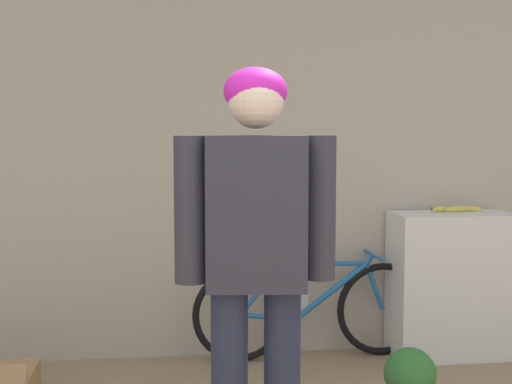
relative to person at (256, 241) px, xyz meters
name	(u,v)px	position (x,y,z in m)	size (l,w,h in m)	color
wall_back	(222,164)	(0.01, 1.81, 0.24)	(8.00, 0.07, 2.60)	#B7AD99
side_shelf	(450,285)	(1.53, 1.56, -0.58)	(0.79, 0.40, 0.97)	white
person	(256,241)	(0.00, 0.00, 0.00)	(0.69, 0.30, 1.79)	#23283D
bicycle	(312,308)	(0.59, 1.62, -0.72)	(1.60, 0.46, 0.71)	black
banana	(455,209)	(1.58, 1.63, -0.07)	(0.36, 0.10, 0.04)	#EAD64C
potted_plant	(410,382)	(0.88, 0.51, -0.84)	(0.27, 0.27, 0.40)	brown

